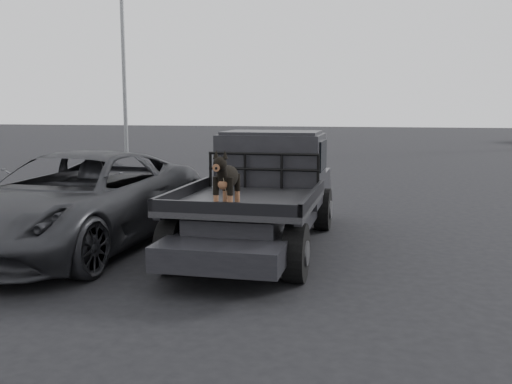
# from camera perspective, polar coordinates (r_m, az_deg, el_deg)

# --- Properties ---
(ground) EXTENTS (120.00, 120.00, 0.00)m
(ground) POSITION_cam_1_polar(r_m,az_deg,el_deg) (7.27, -0.45, -9.18)
(ground) COLOR black
(ground) RESTS_ON ground
(flatbed_ute) EXTENTS (2.00, 5.40, 0.92)m
(flatbed_ute) POSITION_cam_1_polar(r_m,az_deg,el_deg) (9.03, 0.45, -2.67)
(flatbed_ute) COLOR black
(flatbed_ute) RESTS_ON ground
(ute_cab) EXTENTS (1.72, 1.30, 0.88)m
(ute_cab) POSITION_cam_1_polar(r_m,az_deg,el_deg) (9.83, 1.64, 3.54)
(ute_cab) COLOR black
(ute_cab) RESTS_ON flatbed_ute
(headache_rack) EXTENTS (1.80, 0.08, 0.55)m
(headache_rack) POSITION_cam_1_polar(r_m,az_deg,el_deg) (9.11, 0.72, 2.11)
(headache_rack) COLOR black
(headache_rack) RESTS_ON flatbed_ute
(dog) EXTENTS (0.32, 0.60, 0.74)m
(dog) POSITION_cam_1_polar(r_m,az_deg,el_deg) (7.08, -2.93, 1.04)
(dog) COLOR black
(dog) RESTS_ON flatbed_ute
(parked_suv) EXTENTS (2.70, 5.49, 1.50)m
(parked_suv) POSITION_cam_1_polar(r_m,az_deg,el_deg) (9.45, -17.50, -0.78)
(parked_suv) COLOR #2A2B2F
(parked_suv) RESTS_ON ground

